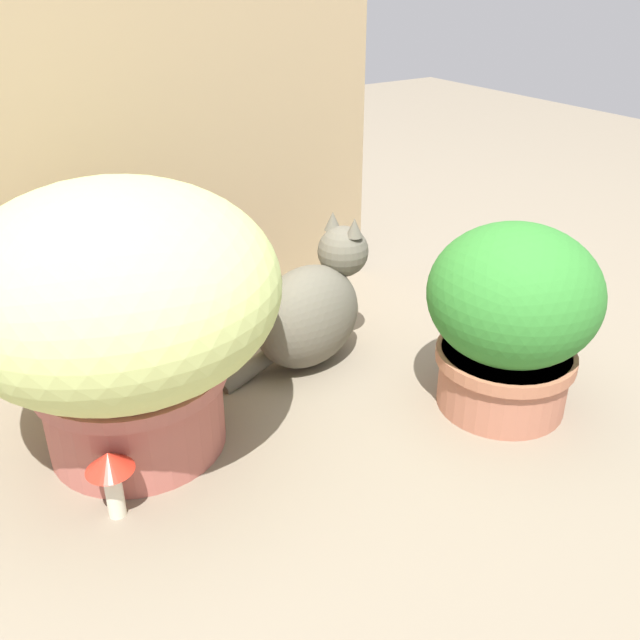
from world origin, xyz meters
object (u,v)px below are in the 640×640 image
(leafy_planter, at_px, (511,315))
(mushroom_ornament_red, at_px, (110,470))
(grass_planter, at_px, (121,307))
(cat, at_px, (313,309))
(mushroom_ornament_pink, at_px, (171,412))

(leafy_planter, relative_size, mushroom_ornament_red, 3.02)
(grass_planter, bearing_deg, cat, 10.32)
(grass_planter, height_order, leafy_planter, grass_planter)
(cat, relative_size, mushroom_ornament_red, 3.19)
(grass_planter, xyz_separation_m, cat, (0.43, 0.08, -0.15))
(leafy_planter, relative_size, mushroom_ornament_pink, 3.09)
(cat, xyz_separation_m, mushroom_ornament_pink, (-0.38, -0.14, -0.04))
(cat, height_order, mushroom_ornament_pink, cat)
(grass_planter, relative_size, cat, 1.37)
(cat, relative_size, mushroom_ornament_pink, 3.27)
(grass_planter, distance_m, cat, 0.46)
(grass_planter, xyz_separation_m, mushroom_ornament_pink, (0.04, -0.06, -0.19))
(cat, bearing_deg, mushroom_ornament_pink, -159.98)
(cat, distance_m, mushroom_ornament_pink, 0.41)
(mushroom_ornament_pink, bearing_deg, grass_planter, 124.72)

